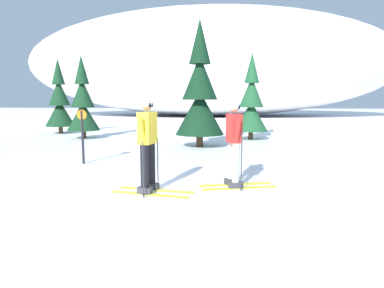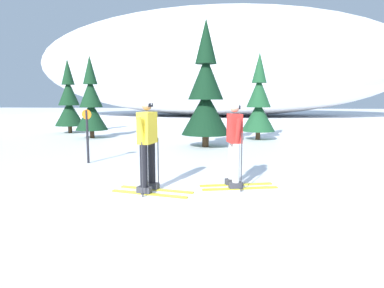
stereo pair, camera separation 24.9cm
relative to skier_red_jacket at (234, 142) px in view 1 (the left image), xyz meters
The scene contains 9 objects.
ground_plane 1.99m from the skier_red_jacket, 157.71° to the right, with size 120.00×120.00×0.00m, color white.
skier_red_jacket is the anchor object (origin of this frame).
skier_yellow_jacket 1.80m from the skier_red_jacket, 160.92° to the right, with size 1.65×0.82×1.86m.
pine_tree_far_left 13.91m from the skier_red_jacket, 130.13° to the left, with size 1.54×1.54×3.98m.
pine_tree_center_left 10.83m from the skier_red_jacket, 128.71° to the left, with size 1.49×1.49×3.86m.
pine_tree_center_right 6.29m from the skier_red_jacket, 100.68° to the left, with size 1.87×1.87×4.83m.
pine_tree_far_right 8.82m from the skier_red_jacket, 83.42° to the left, with size 1.51×1.51×3.91m.
snow_ridge_background 30.75m from the skier_red_jacket, 93.32° to the left, with size 38.91×19.57×11.06m, color white.
trail_marker_post 4.82m from the skier_red_jacket, 151.62° to the left, with size 0.28×0.07×1.55m.
Camera 1 is at (1.40, -6.57, 1.87)m, focal length 32.47 mm.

